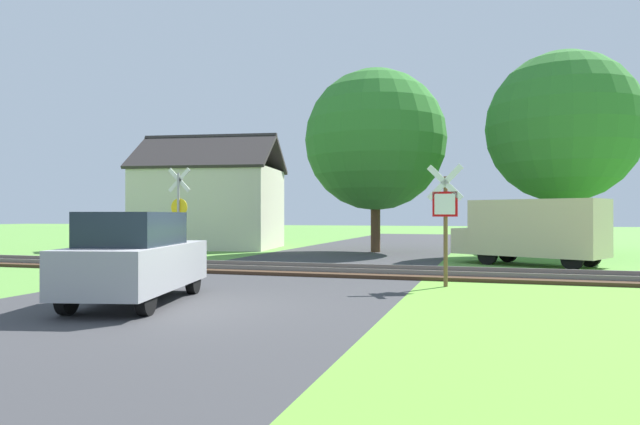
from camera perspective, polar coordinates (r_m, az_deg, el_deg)
name	(u,v)px	position (r m, az deg, el deg)	size (l,w,h in m)	color
ground_plane	(166,309)	(10.96, -15.11, -9.29)	(160.00, 160.00, 0.00)	#5B933D
road_asphalt	(217,294)	(12.69, -10.29, -8.04)	(7.93, 80.00, 0.01)	#38383A
grass_verge	(605,365)	(7.51, 26.64, -13.48)	(6.00, 20.00, 0.01)	#64A237
rail_track	(295,270)	(17.38, -2.54, -5.74)	(60.00, 2.60, 0.22)	#422D1E
stop_sign_near	(445,215)	(13.95, 12.42, -0.23)	(0.87, 0.19, 2.94)	brown
crossing_sign_far	(179,208)	(20.84, -13.95, 0.44)	(0.88, 0.13, 3.40)	#9E9EA5
house	(210,206)	(30.13, -10.93, 0.67)	(7.78, 6.32, 5.91)	beige
tree_center	(375,140)	(26.69, 5.57, 7.23)	(6.52, 6.52, 8.46)	#513823
tree_right	(563,127)	(25.72, 23.15, 7.85)	(6.21, 6.21, 8.45)	#513823
tree_far	(583,146)	(30.81, 24.79, 6.02)	(4.43, 4.43, 7.31)	#513823
mail_truck	(533,229)	(20.70, 20.48, -1.57)	(5.21, 3.88, 2.24)	beige
parked_car	(137,258)	(11.68, -17.87, -4.31)	(2.47, 4.26, 1.78)	#99999E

